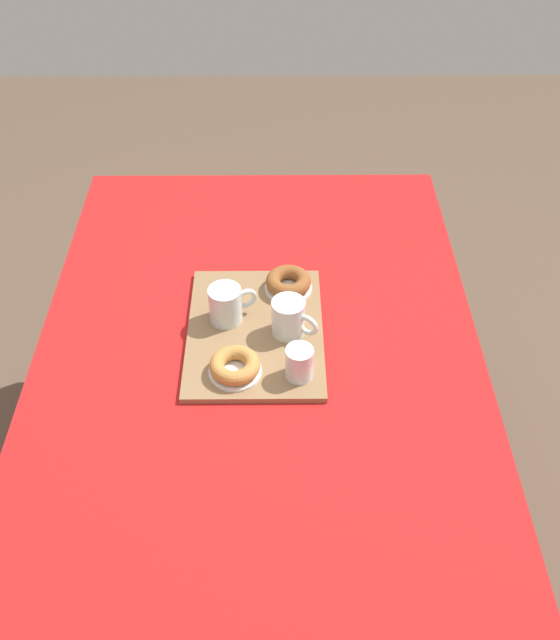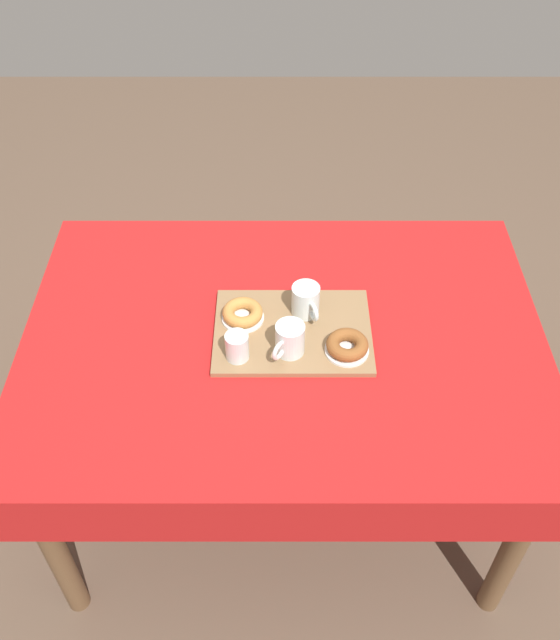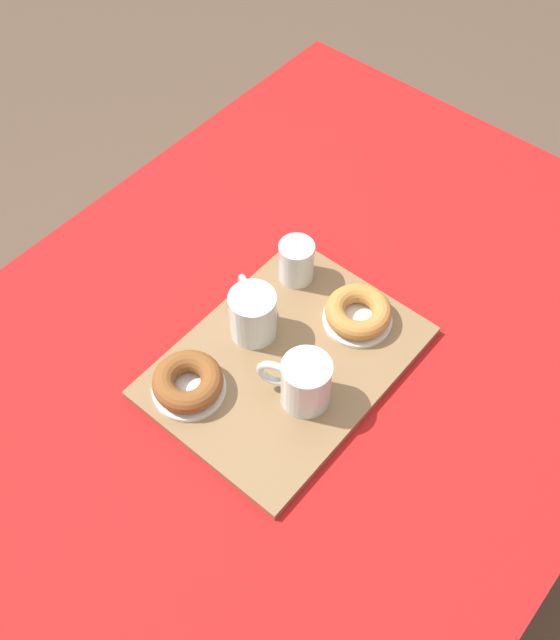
# 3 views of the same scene
# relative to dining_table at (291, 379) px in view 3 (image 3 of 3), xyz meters

# --- Properties ---
(ground_plane) EXTENTS (6.00, 6.00, 0.00)m
(ground_plane) POSITION_rel_dining_table_xyz_m (0.00, 0.00, -0.65)
(ground_plane) COLOR brown
(dining_table) EXTENTS (1.42, 1.02, 0.73)m
(dining_table) POSITION_rel_dining_table_xyz_m (0.00, 0.00, 0.00)
(dining_table) COLOR red
(dining_table) RESTS_ON ground
(serving_tray) EXTENTS (0.42, 0.31, 0.01)m
(serving_tray) POSITION_rel_dining_table_xyz_m (0.02, 0.01, 0.09)
(serving_tray) COLOR olive
(serving_tray) RESTS_ON dining_table
(tea_mug_left) EXTENTS (0.08, 0.11, 0.09)m
(tea_mug_left) POSITION_rel_dining_table_xyz_m (0.06, 0.07, 0.14)
(tea_mug_left) COLOR silver
(tea_mug_left) RESTS_ON serving_tray
(tea_mug_right) EXTENTS (0.09, 0.11, 0.09)m
(tea_mug_right) POSITION_rel_dining_table_xyz_m (0.01, -0.07, 0.14)
(tea_mug_right) COLOR silver
(tea_mug_right) RESTS_ON serving_tray
(water_glass_near) EXTENTS (0.06, 0.06, 0.08)m
(water_glass_near) POSITION_rel_dining_table_xyz_m (-0.12, -0.09, 0.13)
(water_glass_near) COLOR silver
(water_glass_near) RESTS_ON serving_tray
(donut_plate_left) EXTENTS (0.12, 0.12, 0.01)m
(donut_plate_left) POSITION_rel_dining_table_xyz_m (-0.11, 0.05, 0.10)
(donut_plate_left) COLOR white
(donut_plate_left) RESTS_ON serving_tray
(sugar_donut_left) EXTENTS (0.11, 0.11, 0.03)m
(sugar_donut_left) POSITION_rel_dining_table_xyz_m (-0.11, 0.05, 0.12)
(sugar_donut_left) COLOR #BC7F3D
(sugar_donut_left) RESTS_ON donut_plate_left
(donut_plate_right) EXTENTS (0.12, 0.12, 0.01)m
(donut_plate_right) POSITION_rel_dining_table_xyz_m (0.16, -0.07, 0.10)
(donut_plate_right) COLOR white
(donut_plate_right) RESTS_ON serving_tray
(sugar_donut_right) EXTENTS (0.11, 0.11, 0.04)m
(sugar_donut_right) POSITION_rel_dining_table_xyz_m (0.16, -0.07, 0.12)
(sugar_donut_right) COLOR brown
(sugar_donut_right) RESTS_ON donut_plate_right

